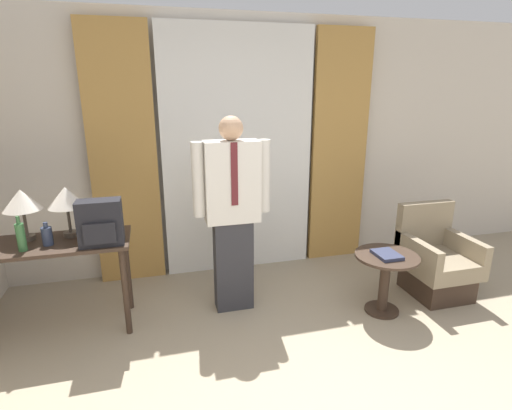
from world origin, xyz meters
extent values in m
cube|color=beige|center=(0.00, 2.99, 1.35)|extent=(10.00, 0.06, 2.70)
cube|color=white|center=(0.00, 2.86, 1.29)|extent=(1.60, 0.06, 2.58)
cube|color=#B28442|center=(-1.16, 2.86, 1.29)|extent=(0.65, 0.06, 2.58)
cube|color=#B28442|center=(1.16, 2.86, 1.29)|extent=(0.65, 0.06, 2.58)
cube|color=#38281E|center=(-1.75, 2.03, 0.78)|extent=(1.25, 0.53, 0.03)
cylinder|color=#38281E|center=(-1.18, 1.82, 0.38)|extent=(0.05, 0.05, 0.76)
cylinder|color=#38281E|center=(-1.18, 2.23, 0.38)|extent=(0.05, 0.05, 0.76)
cylinder|color=#4C4238|center=(-1.91, 2.13, 0.81)|extent=(0.11, 0.11, 0.04)
cylinder|color=#4C4238|center=(-1.91, 2.13, 0.94)|extent=(0.02, 0.02, 0.21)
cone|color=silver|center=(-1.91, 2.13, 1.13)|extent=(0.29, 0.29, 0.17)
cylinder|color=#4C4238|center=(-1.59, 2.13, 0.81)|extent=(0.11, 0.11, 0.04)
cylinder|color=#4C4238|center=(-1.59, 2.13, 0.94)|extent=(0.02, 0.02, 0.21)
cone|color=silver|center=(-1.59, 2.13, 1.13)|extent=(0.29, 0.29, 0.17)
cylinder|color=#336638|center=(-1.88, 1.90, 0.90)|extent=(0.06, 0.06, 0.21)
cylinder|color=#336638|center=(-1.88, 1.90, 1.03)|extent=(0.03, 0.03, 0.06)
cylinder|color=#2D3851|center=(-1.73, 1.97, 0.86)|extent=(0.08, 0.08, 0.14)
cylinder|color=#2D3851|center=(-1.73, 1.97, 0.96)|extent=(0.03, 0.03, 0.04)
cube|color=black|center=(-1.32, 1.88, 0.97)|extent=(0.33, 0.17, 0.36)
cube|color=black|center=(-1.32, 1.78, 0.92)|extent=(0.23, 0.03, 0.16)
cube|color=#2D2D33|center=(-0.25, 2.01, 0.42)|extent=(0.34, 0.18, 0.84)
cube|color=silver|center=(-0.25, 2.01, 1.20)|extent=(0.47, 0.21, 0.70)
cube|color=#5B1E23|center=(-0.25, 1.90, 1.28)|extent=(0.06, 0.01, 0.53)
cylinder|color=silver|center=(-0.53, 2.01, 1.23)|extent=(0.10, 0.10, 0.63)
cylinder|color=silver|center=(0.04, 2.01, 1.23)|extent=(0.10, 0.10, 0.63)
sphere|color=tan|center=(-0.25, 2.01, 1.65)|extent=(0.20, 0.20, 0.20)
cube|color=#38281E|center=(1.73, 1.73, 0.12)|extent=(0.50, 0.54, 0.25)
cube|color=gray|center=(1.73, 1.73, 0.33)|extent=(0.59, 0.63, 0.16)
cube|color=gray|center=(1.73, 2.00, 0.64)|extent=(0.59, 0.10, 0.46)
cube|color=gray|center=(1.47, 1.73, 0.50)|extent=(0.08, 0.63, 0.18)
cube|color=gray|center=(1.98, 1.73, 0.50)|extent=(0.08, 0.63, 0.18)
cylinder|color=#38281E|center=(1.04, 1.58, 0.01)|extent=(0.31, 0.31, 0.02)
cylinder|color=#38281E|center=(1.04, 1.58, 0.27)|extent=(0.09, 0.09, 0.53)
cylinder|color=#38281E|center=(1.04, 1.58, 0.55)|extent=(0.56, 0.56, 0.02)
cube|color=#2D334C|center=(1.02, 1.56, 0.57)|extent=(0.19, 0.24, 0.03)
camera|label=1|loc=(-0.90, -1.25, 1.99)|focal=28.00mm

